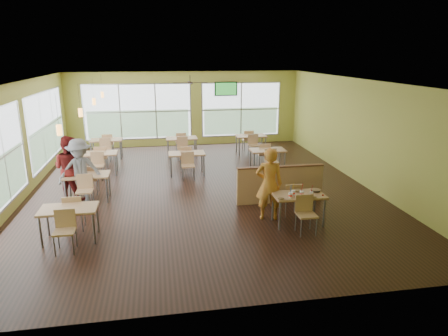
{
  "coord_description": "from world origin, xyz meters",
  "views": [
    {
      "loc": [
        -1.23,
        -11.46,
        3.97
      ],
      "look_at": [
        0.48,
        -1.4,
        1.01
      ],
      "focal_mm": 32.0,
      "sensor_mm": 36.0,
      "label": 1
    }
  ],
  "objects_px": {
    "food_basket": "(316,190)",
    "man_plaid": "(269,184)",
    "main_table": "(299,199)",
    "half_wall_divider": "(280,184)"
  },
  "relations": [
    {
      "from": "man_plaid",
      "to": "food_basket",
      "type": "distance_m",
      "value": 1.13
    },
    {
      "from": "half_wall_divider",
      "to": "food_basket",
      "type": "relative_size",
      "value": 9.7
    },
    {
      "from": "main_table",
      "to": "half_wall_divider",
      "type": "height_order",
      "value": "half_wall_divider"
    },
    {
      "from": "food_basket",
      "to": "man_plaid",
      "type": "bearing_deg",
      "value": 164.08
    },
    {
      "from": "main_table",
      "to": "food_basket",
      "type": "relative_size",
      "value": 6.14
    },
    {
      "from": "man_plaid",
      "to": "food_basket",
      "type": "xyz_separation_m",
      "value": [
        1.08,
        -0.31,
        -0.12
      ]
    },
    {
      "from": "food_basket",
      "to": "half_wall_divider",
      "type": "bearing_deg",
      "value": 108.88
    },
    {
      "from": "man_plaid",
      "to": "food_basket",
      "type": "relative_size",
      "value": 7.28
    },
    {
      "from": "man_plaid",
      "to": "food_basket",
      "type": "height_order",
      "value": "man_plaid"
    },
    {
      "from": "man_plaid",
      "to": "main_table",
      "type": "bearing_deg",
      "value": 157.24
    }
  ]
}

